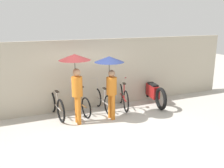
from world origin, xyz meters
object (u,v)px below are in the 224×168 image
Objects in this scene: parked_bicycle_0 at (56,106)px; motorcycle at (153,92)px; parked_bicycle_3 at (123,97)px; pedestrian_leading at (76,71)px; pedestrian_center at (110,71)px; parked_bicycle_2 at (103,101)px; parked_bicycle_1 at (80,103)px.

motorcycle is (3.56, -0.07, 0.05)m from parked_bicycle_0.
pedestrian_leading is (-1.85, -0.66, 1.21)m from parked_bicycle_3.
pedestrian_leading is 3.33m from motorcycle.
pedestrian_center is at bearing 117.41° from motorcycle.
parked_bicycle_3 reaches higher than motorcycle.
parked_bicycle_3 is 2.31m from pedestrian_leading.
pedestrian_leading is 1.06× the size of pedestrian_center.
parked_bicycle_2 is 0.84× the size of pedestrian_center.
parked_bicycle_3 is at bearing -99.23° from parked_bicycle_1.
parked_bicycle_1 is 1.45m from pedestrian_leading.
parked_bicycle_0 is 1.57m from parked_bicycle_2.
parked_bicycle_2 is at bearing -97.58° from parked_bicycle_0.
parked_bicycle_1 is at bearing -94.03° from parked_bicycle_0.
parked_bicycle_1 is at bearing 96.99° from motorcycle.
pedestrian_leading is at bearing -149.11° from parked_bicycle_0.
parked_bicycle_0 is 0.78× the size of motorcycle.
pedestrian_center reaches higher than motorcycle.
parked_bicycle_0 reaches higher than motorcycle.
parked_bicycle_0 is 2.07m from pedestrian_center.
parked_bicycle_3 is (0.79, 0.04, 0.03)m from parked_bicycle_2.
pedestrian_leading is (-1.07, -0.62, 1.24)m from parked_bicycle_2.
parked_bicycle_0 is 0.82× the size of pedestrian_leading.
motorcycle is (1.20, -0.04, 0.04)m from parked_bicycle_3.
motorcycle is at bearing -77.92° from parked_bicycle_3.
motorcycle is at bearing 10.84° from pedestrian_center.
pedestrian_leading reaches higher than parked_bicycle_2.
parked_bicycle_0 is 0.87× the size of pedestrian_center.
parked_bicycle_2 reaches higher than parked_bicycle_0.
motorcycle is (1.99, 0.00, 0.07)m from parked_bicycle_2.
pedestrian_leading is 0.95× the size of motorcycle.
parked_bicycle_2 is (0.78, -0.08, -0.01)m from parked_bicycle_1.
parked_bicycle_0 is 0.78m from parked_bicycle_1.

